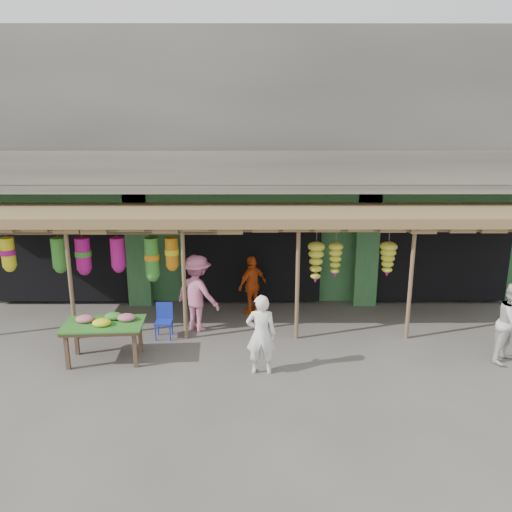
{
  "coord_description": "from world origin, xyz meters",
  "views": [
    {
      "loc": [
        0.05,
        -10.67,
        4.68
      ],
      "look_at": [
        0.09,
        1.0,
        1.62
      ],
      "focal_mm": 35.0,
      "sensor_mm": 36.0,
      "label": 1
    }
  ],
  "objects_px": {
    "flower_table": "(105,325)",
    "person_front": "(261,334)",
    "person_shopper": "(197,293)",
    "person_vendor": "(252,285)",
    "blue_chair": "(164,318)"
  },
  "relations": [
    {
      "from": "flower_table",
      "to": "person_vendor",
      "type": "xyz_separation_m",
      "value": [
        2.98,
        2.63,
        -0.01
      ]
    },
    {
      "from": "flower_table",
      "to": "person_vendor",
      "type": "relative_size",
      "value": 1.08
    },
    {
      "from": "flower_table",
      "to": "person_front",
      "type": "bearing_deg",
      "value": -13.39
    },
    {
      "from": "flower_table",
      "to": "person_shopper",
      "type": "height_order",
      "value": "person_shopper"
    },
    {
      "from": "blue_chair",
      "to": "person_vendor",
      "type": "height_order",
      "value": "person_vendor"
    },
    {
      "from": "flower_table",
      "to": "blue_chair",
      "type": "relative_size",
      "value": 2.08
    },
    {
      "from": "person_vendor",
      "to": "person_shopper",
      "type": "xyz_separation_m",
      "value": [
        -1.28,
        -1.04,
        0.15
      ]
    },
    {
      "from": "person_shopper",
      "to": "person_front",
      "type": "bearing_deg",
      "value": 157.51
    },
    {
      "from": "blue_chair",
      "to": "person_front",
      "type": "height_order",
      "value": "person_front"
    },
    {
      "from": "blue_chair",
      "to": "person_front",
      "type": "distance_m",
      "value": 2.8
    },
    {
      "from": "person_vendor",
      "to": "flower_table",
      "type": "bearing_deg",
      "value": -1.62
    },
    {
      "from": "flower_table",
      "to": "person_front",
      "type": "xyz_separation_m",
      "value": [
        3.16,
        -0.55,
        0.03
      ]
    },
    {
      "from": "person_vendor",
      "to": "person_shopper",
      "type": "height_order",
      "value": "person_shopper"
    },
    {
      "from": "person_shopper",
      "to": "person_vendor",
      "type": "bearing_deg",
      "value": -107.71
    },
    {
      "from": "blue_chair",
      "to": "person_shopper",
      "type": "distance_m",
      "value": 0.96
    }
  ]
}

